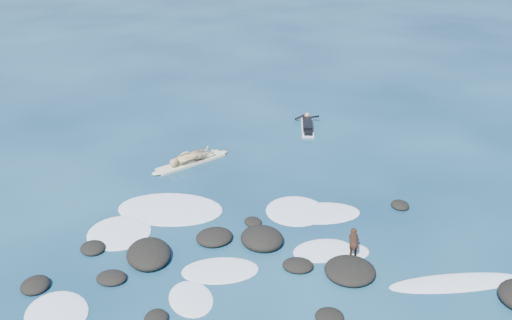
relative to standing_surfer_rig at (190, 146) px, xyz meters
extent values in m
plane|color=#0A2642|center=(2.31, -5.93, -0.81)|extent=(160.00, 160.00, 0.00)
ellipsoid|color=black|center=(3.19, -9.90, -0.76)|extent=(0.94, 0.94, 0.20)
ellipsoid|color=black|center=(-1.52, -6.46, -0.68)|extent=(1.52, 1.85, 0.53)
ellipsoid|color=black|center=(-4.63, -7.49, -0.72)|extent=(0.99, 1.04, 0.34)
ellipsoid|color=black|center=(-2.55, -7.43, -0.74)|extent=(1.06, 0.96, 0.28)
ellipsoid|color=black|center=(4.27, -8.10, -0.70)|extent=(1.93, 1.94, 0.42)
ellipsoid|color=black|center=(2.84, -7.60, -0.73)|extent=(1.09, 0.98, 0.30)
ellipsoid|color=black|center=(7.15, -4.59, -0.75)|extent=(0.65, 0.74, 0.24)
ellipsoid|color=black|center=(-1.26, -9.34, -0.75)|extent=(0.71, 0.82, 0.25)
ellipsoid|color=black|center=(-3.25, -5.80, -0.74)|extent=(1.03, 1.06, 0.28)
ellipsoid|color=black|center=(0.52, -5.75, -0.72)|extent=(1.51, 1.46, 0.36)
ellipsoid|color=black|center=(2.00, -6.13, -0.67)|extent=(1.85, 1.89, 0.56)
ellipsoid|color=black|center=(1.87, -4.93, -0.77)|extent=(0.73, 0.81, 0.17)
ellipsoid|color=white|center=(3.79, -6.86, -0.80)|extent=(2.06, 1.50, 0.12)
ellipsoid|color=white|center=(7.13, -8.97, -0.80)|extent=(3.99, 0.94, 0.12)
ellipsoid|color=white|center=(-0.86, -3.62, -0.80)|extent=(4.18, 3.18, 0.12)
ellipsoid|color=white|center=(4.31, -4.65, -0.80)|extent=(2.76, 1.63, 0.12)
ellipsoid|color=white|center=(-2.52, -4.92, -0.80)|extent=(2.14, 2.22, 0.12)
ellipsoid|color=white|center=(-0.34, -8.60, -0.80)|extent=(1.52, 1.87, 0.12)
ellipsoid|color=white|center=(3.45, -4.37, -0.80)|extent=(2.18, 2.20, 0.12)
ellipsoid|color=white|center=(0.56, -7.44, -0.80)|extent=(2.34, 1.44, 0.12)
ellipsoid|color=white|center=(-3.86, -8.69, -0.80)|extent=(2.22, 2.39, 0.12)
ellipsoid|color=white|center=(4.65, -7.05, -0.80)|extent=(1.10, 0.90, 0.12)
cube|color=beige|center=(0.00, 0.00, -0.75)|extent=(2.90, 2.05, 0.10)
ellipsoid|color=beige|center=(1.29, 0.76, -0.75)|extent=(0.69, 0.60, 0.11)
ellipsoid|color=beige|center=(-1.29, -0.76, -0.75)|extent=(0.69, 0.60, 0.11)
imported|color=tan|center=(0.00, 0.00, 0.27)|extent=(0.76, 0.85, 1.95)
cube|color=silver|center=(5.56, 3.04, -0.75)|extent=(0.99, 2.45, 0.09)
ellipsoid|color=silver|center=(5.79, 4.22, -0.75)|extent=(0.38, 0.57, 0.09)
cube|color=black|center=(5.56, 3.04, -0.59)|extent=(0.71, 1.53, 0.24)
sphere|color=tan|center=(5.72, 3.88, -0.46)|extent=(0.29, 0.29, 0.25)
cylinder|color=black|center=(5.45, 4.09, -0.60)|extent=(0.61, 0.22, 0.27)
cylinder|color=black|center=(6.05, 3.98, -0.60)|extent=(0.55, 0.42, 0.27)
cube|color=black|center=(5.40, 2.24, -0.63)|extent=(0.48, 0.66, 0.15)
cylinder|color=black|center=(4.65, -7.15, -0.35)|extent=(0.41, 0.60, 0.26)
sphere|color=black|center=(4.72, -6.91, -0.35)|extent=(0.34, 0.34, 0.28)
sphere|color=black|center=(4.58, -7.38, -0.35)|extent=(0.31, 0.31, 0.25)
sphere|color=black|center=(4.76, -6.76, -0.25)|extent=(0.25, 0.25, 0.20)
cone|color=black|center=(4.80, -6.64, -0.27)|extent=(0.13, 0.15, 0.10)
cone|color=black|center=(4.71, -6.75, -0.17)|extent=(0.11, 0.09, 0.10)
cone|color=black|center=(4.81, -6.78, -0.17)|extent=(0.11, 0.09, 0.10)
cylinder|color=black|center=(4.64, -6.95, -0.63)|extent=(0.08, 0.08, 0.36)
cylinder|color=black|center=(4.77, -6.99, -0.63)|extent=(0.08, 0.08, 0.36)
cylinder|color=black|center=(4.53, -7.31, -0.63)|extent=(0.08, 0.08, 0.36)
cylinder|color=black|center=(4.67, -7.35, -0.63)|extent=(0.08, 0.08, 0.36)
cylinder|color=black|center=(4.55, -7.50, -0.30)|extent=(0.12, 0.26, 0.16)
camera|label=1|loc=(-0.35, -21.15, 9.22)|focal=40.00mm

